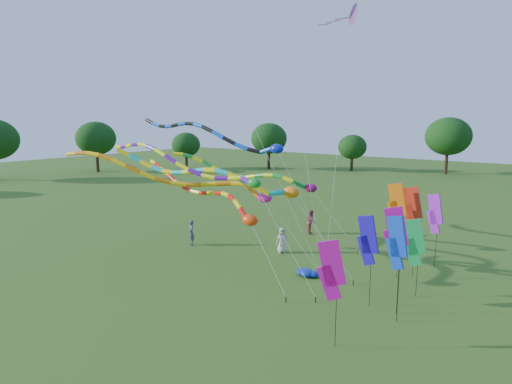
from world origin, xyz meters
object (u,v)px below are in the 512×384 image
Objects in this scene: tube_kite_red at (209,195)px; tube_kite_orange at (183,179)px; blue_nylon_heap at (307,273)px; person_b at (191,233)px; person_a at (282,240)px; person_c at (311,222)px.

tube_kite_red is 1.91m from tube_kite_orange.
person_b is (-9.72, 0.58, 0.71)m from blue_nylon_heap.
blue_nylon_heap is (7.64, 2.04, -5.07)m from tube_kite_orange.
tube_kite_orange is at bearing -17.41° from person_b.
person_b is (-6.17, -2.33, 0.05)m from person_a.
person_b is 9.46m from person_c.
person_b is at bearing 156.44° from person_a.
person_c reaches higher than person_a.
blue_nylon_heap is 4.63m from person_a.
tube_kite_orange reaches higher than person_b.
person_c reaches higher than person_b.
person_a is (4.10, 4.96, -4.42)m from tube_kite_orange.
tube_kite_red is 8.25× the size of person_a.
tube_kite_red is at bearing 6.17° from person_b.
tube_kite_orange is 8.77× the size of person_c.
person_b is at bearing 176.58° from blue_nylon_heap.
tube_kite_orange is at bearing -173.82° from person_a.
person_a is 6.60m from person_b.
tube_kite_red reaches higher than blue_nylon_heap.
blue_nylon_heap is 9.43m from person_c.
tube_kite_orange is at bearing 124.40° from person_c.
person_c is (-0.78, 5.43, 0.07)m from person_a.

